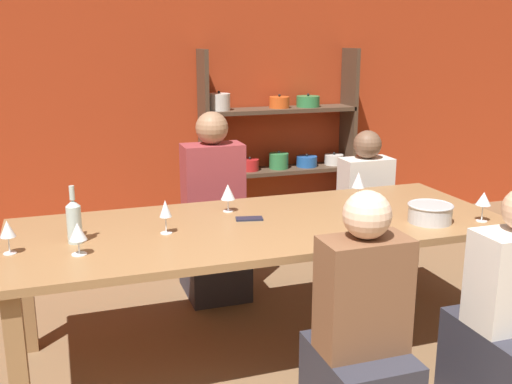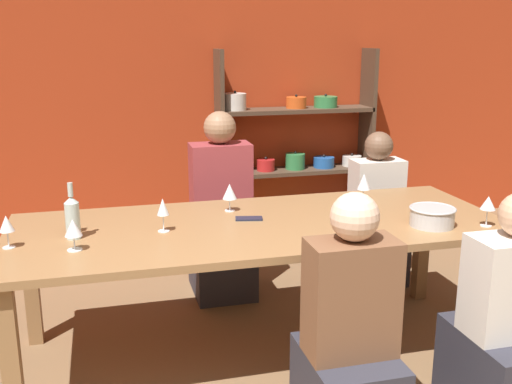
{
  "view_description": "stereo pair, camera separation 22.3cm",
  "coord_description": "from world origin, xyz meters",
  "px_view_note": "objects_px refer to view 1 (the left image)",
  "views": [
    {
      "loc": [
        -0.96,
        -1.41,
        1.76
      ],
      "look_at": [
        0.06,
        1.64,
        0.93
      ],
      "focal_mm": 42.0,
      "sensor_mm": 36.0,
      "label": 1
    },
    {
      "loc": [
        -0.75,
        -1.48,
        1.76
      ],
      "look_at": [
        0.06,
        1.64,
        0.93
      ],
      "focal_mm": 42.0,
      "sensor_mm": 36.0,
      "label": 2
    }
  ],
  "objects_px": {
    "wine_bottle_green": "(74,220)",
    "wine_glass_red_a": "(7,230)",
    "wine_glass_white_b": "(484,200)",
    "wine_glass_empty_b": "(72,213)",
    "wine_glass_white_c": "(358,181)",
    "wine_glass_red_b": "(165,210)",
    "person_far_b": "(364,224)",
    "shelf_unit": "(276,166)",
    "person_near_a": "(361,347)",
    "wine_glass_empty_a": "(228,192)",
    "cell_phone": "(249,219)",
    "mixing_bowl": "(430,212)",
    "dining_table": "(262,236)",
    "wine_glass_white_a": "(371,213)",
    "person_far_a": "(214,229)",
    "wine_glass_red_c": "(78,233)",
    "person_near_b": "(510,334)"
  },
  "relations": [
    {
      "from": "mixing_bowl",
      "to": "wine_glass_red_b",
      "type": "relative_size",
      "value": 1.39
    },
    {
      "from": "wine_glass_white_a",
      "to": "wine_glass_empty_a",
      "type": "xyz_separation_m",
      "value": [
        -0.6,
        0.61,
        0.01
      ]
    },
    {
      "from": "wine_glass_red_b",
      "to": "wine_glass_white_c",
      "type": "bearing_deg",
      "value": 13.24
    },
    {
      "from": "mixing_bowl",
      "to": "wine_glass_white_c",
      "type": "relative_size",
      "value": 1.44
    },
    {
      "from": "wine_glass_white_c",
      "to": "wine_glass_red_b",
      "type": "bearing_deg",
      "value": -166.76
    },
    {
      "from": "wine_bottle_green",
      "to": "wine_glass_red_c",
      "type": "xyz_separation_m",
      "value": [
        0.01,
        -0.18,
        -0.01
      ]
    },
    {
      "from": "wine_glass_white_b",
      "to": "cell_phone",
      "type": "bearing_deg",
      "value": 160.0
    },
    {
      "from": "wine_bottle_green",
      "to": "person_near_b",
      "type": "relative_size",
      "value": 0.26
    },
    {
      "from": "wine_glass_red_a",
      "to": "wine_glass_white_c",
      "type": "xyz_separation_m",
      "value": [
        2.01,
        0.36,
        0.0
      ]
    },
    {
      "from": "wine_glass_white_b",
      "to": "person_near_a",
      "type": "bearing_deg",
      "value": -154.87
    },
    {
      "from": "wine_glass_empty_b",
      "to": "cell_phone",
      "type": "distance_m",
      "value": 0.94
    },
    {
      "from": "mixing_bowl",
      "to": "wine_glass_white_a",
      "type": "xyz_separation_m",
      "value": [
        -0.4,
        -0.06,
        0.05
      ]
    },
    {
      "from": "wine_glass_red_c",
      "to": "wine_glass_empty_b",
      "type": "height_order",
      "value": "wine_glass_empty_b"
    },
    {
      "from": "person_far_b",
      "to": "shelf_unit",
      "type": "bearing_deg",
      "value": -79.12
    },
    {
      "from": "shelf_unit",
      "to": "wine_glass_empty_b",
      "type": "relative_size",
      "value": 9.39
    },
    {
      "from": "wine_glass_empty_a",
      "to": "cell_phone",
      "type": "relative_size",
      "value": 1.01
    },
    {
      "from": "dining_table",
      "to": "wine_glass_empty_b",
      "type": "xyz_separation_m",
      "value": [
        -0.98,
        0.09,
        0.2
      ]
    },
    {
      "from": "shelf_unit",
      "to": "person_near_a",
      "type": "distance_m",
      "value": 2.99
    },
    {
      "from": "wine_glass_red_a",
      "to": "wine_glass_white_b",
      "type": "height_order",
      "value": "wine_glass_white_b"
    },
    {
      "from": "person_far_b",
      "to": "wine_bottle_green",
      "type": "bearing_deg",
      "value": 22.37
    },
    {
      "from": "person_far_a",
      "to": "person_far_b",
      "type": "relative_size",
      "value": 1.16
    },
    {
      "from": "wine_glass_empty_b",
      "to": "cell_phone",
      "type": "relative_size",
      "value": 1.1
    },
    {
      "from": "wine_bottle_green",
      "to": "wine_glass_empty_b",
      "type": "height_order",
      "value": "wine_bottle_green"
    },
    {
      "from": "wine_glass_red_a",
      "to": "wine_glass_empty_a",
      "type": "distance_m",
      "value": 1.22
    },
    {
      "from": "dining_table",
      "to": "wine_glass_red_a",
      "type": "relative_size",
      "value": 16.58
    },
    {
      "from": "wine_glass_empty_a",
      "to": "person_far_b",
      "type": "distance_m",
      "value": 1.43
    },
    {
      "from": "wine_glass_white_b",
      "to": "person_far_b",
      "type": "height_order",
      "value": "person_far_b"
    },
    {
      "from": "shelf_unit",
      "to": "dining_table",
      "type": "relative_size",
      "value": 0.62
    },
    {
      "from": "wine_glass_white_c",
      "to": "wine_glass_empty_a",
      "type": "bearing_deg",
      "value": -179.17
    },
    {
      "from": "wine_glass_empty_b",
      "to": "person_near_a",
      "type": "xyz_separation_m",
      "value": [
        1.17,
        -0.9,
        -0.48
      ]
    },
    {
      "from": "wine_glass_white_a",
      "to": "person_near_a",
      "type": "relative_size",
      "value": 0.13
    },
    {
      "from": "wine_bottle_green",
      "to": "wine_glass_empty_b",
      "type": "distance_m",
      "value": 0.1
    },
    {
      "from": "wine_glass_white_a",
      "to": "person_far_b",
      "type": "distance_m",
      "value": 1.41
    },
    {
      "from": "dining_table",
      "to": "wine_bottle_green",
      "type": "relative_size",
      "value": 9.29
    },
    {
      "from": "dining_table",
      "to": "wine_glass_white_a",
      "type": "bearing_deg",
      "value": -34.84
    },
    {
      "from": "person_far_b",
      "to": "wine_glass_red_c",
      "type": "bearing_deg",
      "value": 26.62
    },
    {
      "from": "shelf_unit",
      "to": "wine_glass_white_c",
      "type": "height_order",
      "value": "shelf_unit"
    },
    {
      "from": "wine_glass_white_b",
      "to": "cell_phone",
      "type": "relative_size",
      "value": 1.03
    },
    {
      "from": "mixing_bowl",
      "to": "wine_bottle_green",
      "type": "height_order",
      "value": "wine_bottle_green"
    },
    {
      "from": "mixing_bowl",
      "to": "dining_table",
      "type": "bearing_deg",
      "value": 162.39
    },
    {
      "from": "wine_glass_empty_b",
      "to": "person_far_b",
      "type": "xyz_separation_m",
      "value": [
        2.08,
        0.76,
        -0.49
      ]
    },
    {
      "from": "wine_glass_empty_b",
      "to": "wine_glass_white_b",
      "type": "bearing_deg",
      "value": -11.74
    },
    {
      "from": "wine_glass_red_a",
      "to": "wine_glass_white_b",
      "type": "xyz_separation_m",
      "value": [
        2.44,
        -0.28,
        0.01
      ]
    },
    {
      "from": "wine_bottle_green",
      "to": "wine_glass_red_a",
      "type": "height_order",
      "value": "wine_bottle_green"
    },
    {
      "from": "person_far_a",
      "to": "person_far_b",
      "type": "bearing_deg",
      "value": 177.59
    },
    {
      "from": "wine_glass_red_b",
      "to": "wine_glass_white_b",
      "type": "relative_size",
      "value": 1.07
    },
    {
      "from": "wine_glass_red_a",
      "to": "wine_glass_red_b",
      "type": "relative_size",
      "value": 0.91
    },
    {
      "from": "wine_glass_white_c",
      "to": "wine_bottle_green",
      "type": "bearing_deg",
      "value": -170.18
    },
    {
      "from": "wine_glass_white_c",
      "to": "person_far_a",
      "type": "relative_size",
      "value": 0.13
    },
    {
      "from": "wine_glass_white_a",
      "to": "person_far_b",
      "type": "xyz_separation_m",
      "value": [
        0.62,
        1.18,
        -0.47
      ]
    }
  ]
}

